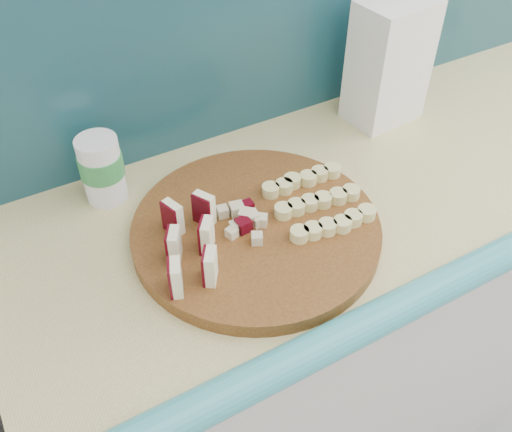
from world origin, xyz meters
name	(u,v)px	position (x,y,z in m)	size (l,w,h in m)	color
kitchen_counter	(440,264)	(0.10, 1.50, 0.46)	(2.20, 0.63, 0.91)	silver
cutting_board	(256,230)	(-0.52, 1.46, 0.92)	(0.45, 0.45, 0.03)	#4D2710
apple_wedges	(190,241)	(-0.65, 1.45, 0.97)	(0.13, 0.18, 0.06)	#FBF5C9
apple_chunks	(242,224)	(-0.55, 1.46, 0.95)	(0.07, 0.08, 0.02)	beige
banana_slices	(317,201)	(-0.39, 1.45, 0.95)	(0.18, 0.18, 0.02)	#E2DB8A
flour_bag	(389,62)	(-0.07, 1.66, 1.05)	(0.16, 0.11, 0.27)	white
canister	(102,168)	(-0.72, 1.70, 0.98)	(0.08, 0.08, 0.14)	white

